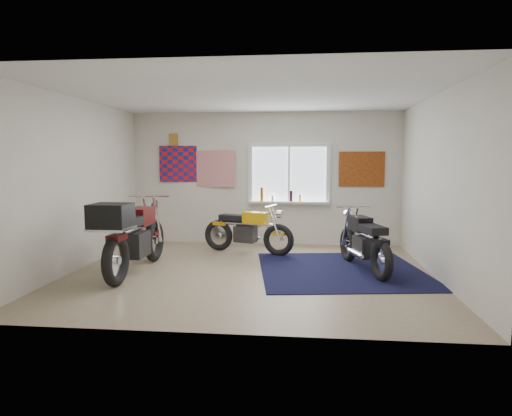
# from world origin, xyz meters

# --- Properties ---
(ground) EXTENTS (5.50, 5.50, 0.00)m
(ground) POSITION_xyz_m (0.00, 0.00, 0.00)
(ground) COLOR #9E896B
(ground) RESTS_ON ground
(room_shell) EXTENTS (5.50, 5.50, 5.50)m
(room_shell) POSITION_xyz_m (0.00, 0.00, 1.64)
(room_shell) COLOR white
(room_shell) RESTS_ON ground
(navy_rug) EXTENTS (2.84, 2.92, 0.01)m
(navy_rug) POSITION_xyz_m (1.40, 0.31, 0.01)
(navy_rug) COLOR black
(navy_rug) RESTS_ON ground
(window_assembly) EXTENTS (1.66, 0.17, 1.26)m
(window_assembly) POSITION_xyz_m (0.50, 2.47, 1.37)
(window_assembly) COLOR white
(window_assembly) RESTS_ON room_shell
(oil_bottles) EXTENTS (0.84, 0.07, 0.28)m
(oil_bottles) POSITION_xyz_m (0.25, 2.40, 1.01)
(oil_bottles) COLOR brown
(oil_bottles) RESTS_ON window_assembly
(flag_display) EXTENTS (1.60, 0.10, 1.17)m
(flag_display) POSITION_xyz_m (-1.90, 2.48, 2.15)
(flag_display) COLOR red
(flag_display) RESTS_ON room_shell
(triumph_poster) EXTENTS (0.90, 0.03, 0.70)m
(triumph_poster) POSITION_xyz_m (1.95, 2.48, 1.55)
(triumph_poster) COLOR #A54C14
(triumph_poster) RESTS_ON room_shell
(yellow_triumph) EXTENTS (1.77, 0.74, 0.92)m
(yellow_triumph) POSITION_xyz_m (-0.24, 1.50, 0.40)
(yellow_triumph) COLOR black
(yellow_triumph) RESTS_ON ground
(black_chrome_bike) EXTENTS (0.73, 1.88, 0.99)m
(black_chrome_bike) POSITION_xyz_m (1.75, 0.35, 0.43)
(black_chrome_bike) COLOR black
(black_chrome_bike) RESTS_ON navy_rug
(maroon_tourer) EXTENTS (0.69, 2.29, 1.17)m
(maroon_tourer) POSITION_xyz_m (-1.75, -0.33, 0.61)
(maroon_tourer) COLOR black
(maroon_tourer) RESTS_ON ground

